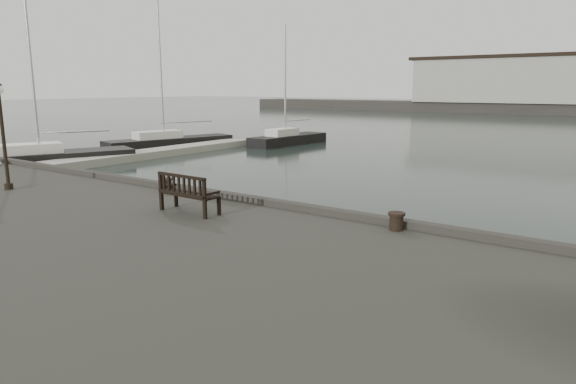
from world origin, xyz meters
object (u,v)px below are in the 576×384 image
object	(u,v)px
bollard_left	(166,185)
yacht_b	(170,145)
yacht_a	(49,161)
yacht_d	(288,142)
bench	(189,201)
lamp_post	(1,120)
bollard_right	(396,221)

from	to	relation	value
bollard_left	yacht_b	bearing A→B (deg)	137.74
yacht_a	yacht_b	size ratio (longest dim) A/B	0.99
yacht_d	yacht_a	bearing A→B (deg)	-102.23
yacht_a	bench	bearing A→B (deg)	0.34
yacht_a	yacht_d	xyz separation A→B (m)	(5.52, 18.38, -0.01)
bollard_left	yacht_b	world-z (taller)	yacht_b
bollard_left	yacht_a	distance (m)	19.71
lamp_post	bench	bearing A→B (deg)	9.05
bollard_right	yacht_b	world-z (taller)	yacht_b
bench	yacht_d	xyz separation A→B (m)	(-15.56, 26.67, -1.65)
yacht_a	yacht_b	bearing A→B (deg)	116.81
bollard_left	bollard_right	distance (m)	7.77
bollard_left	lamp_post	world-z (taller)	lamp_post
bollard_right	lamp_post	bearing A→B (deg)	-167.62
bollard_right	yacht_b	bearing A→B (deg)	147.02
bench	lamp_post	distance (m)	7.43
bench	yacht_b	xyz separation A→B (m)	(-22.03, 19.20, -1.63)
bollard_right	lamp_post	distance (m)	12.70
bollard_left	yacht_b	size ratio (longest dim) A/B	0.03
bench	yacht_b	size ratio (longest dim) A/B	0.13
bollard_left	bench	bearing A→B (deg)	-30.80
bollard_right	bench	bearing A→B (deg)	-163.16
bollard_right	yacht_b	size ratio (longest dim) A/B	0.03
bench	bollard_left	distance (m)	3.05
bollard_right	yacht_a	bearing A→B (deg)	165.61
lamp_post	yacht_b	xyz separation A→B (m)	(-14.94, 20.33, -3.54)
bollard_left	bollard_right	bearing A→B (deg)	0.00
yacht_b	yacht_d	bearing A→B (deg)	64.02
bollard_left	yacht_d	size ratio (longest dim) A/B	0.04
lamp_post	yacht_d	distance (m)	29.28
bench	lamp_post	world-z (taller)	lamp_post
lamp_post	yacht_b	size ratio (longest dim) A/B	0.25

